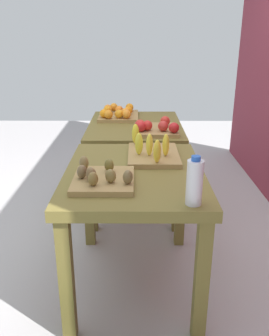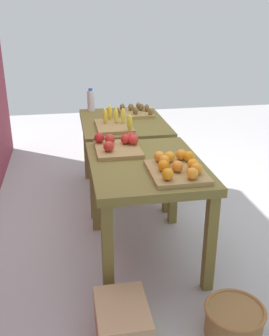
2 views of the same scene
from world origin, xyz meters
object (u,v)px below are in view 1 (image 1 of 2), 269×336
at_px(apple_bin, 155,128).
at_px(kiwi_bin, 102,178).
at_px(orange_bin, 118,114).
at_px(wicker_basket, 105,162).
at_px(display_table_left, 135,137).
at_px(display_table_right, 134,188).
at_px(banana_crate, 152,152).
at_px(cardboard_produce_box, 161,164).
at_px(water_bottle, 194,182).

relative_size(apple_bin, kiwi_bin, 1.11).
distance_m(orange_bin, wicker_basket, 0.99).
height_order(display_table_left, apple_bin, apple_bin).
distance_m(display_table_right, orange_bin, 1.37).
relative_size(banana_crate, kiwi_bin, 1.22).
height_order(apple_bin, cardboard_produce_box, apple_bin).
bearing_deg(kiwi_bin, display_table_right, 139.30).
relative_size(water_bottle, wicker_basket, 0.66).
distance_m(display_table_left, cardboard_produce_box, 1.02).
bearing_deg(banana_crate, orange_bin, -166.47).
xyz_separation_m(display_table_left, wicker_basket, (-0.89, -0.35, -0.56)).
distance_m(water_bottle, cardboard_produce_box, 2.49).
height_order(banana_crate, wicker_basket, banana_crate).
bearing_deg(apple_bin, banana_crate, -4.81).
height_order(display_table_right, cardboard_produce_box, display_table_right).
bearing_deg(kiwi_bin, cardboard_produce_box, 167.55).
relative_size(display_table_right, wicker_basket, 2.90).
distance_m(kiwi_bin, water_bottle, 0.51).
bearing_deg(display_table_right, water_bottle, 32.13).
bearing_deg(wicker_basket, apple_bin, 23.51).
xyz_separation_m(display_table_left, cardboard_produce_box, (-0.80, 0.30, -0.55)).
relative_size(kiwi_bin, wicker_basket, 1.00).
xyz_separation_m(display_table_left, water_bottle, (1.56, 0.28, 0.23)).
bearing_deg(display_table_left, orange_bin, -145.50).
bearing_deg(orange_bin, display_table_right, 6.71).
distance_m(apple_bin, wicker_basket, 1.47).
bearing_deg(kiwi_bin, banana_crate, 146.17).
relative_size(display_table_right, water_bottle, 4.40).
xyz_separation_m(orange_bin, cardboard_produce_box, (-0.57, 0.46, -0.71)).
relative_size(banana_crate, wicker_basket, 1.23).
bearing_deg(display_table_right, apple_bin, 168.85).
bearing_deg(apple_bin, orange_bin, -148.31).
bearing_deg(water_bottle, banana_crate, -166.10).
xyz_separation_m(display_table_right, banana_crate, (-0.22, 0.11, 0.15)).
xyz_separation_m(kiwi_bin, cardboard_produce_box, (-2.12, 0.47, -0.69)).
relative_size(orange_bin, banana_crate, 1.01).
bearing_deg(cardboard_produce_box, banana_crate, -6.29).
relative_size(orange_bin, cardboard_produce_box, 1.12).
relative_size(kiwi_bin, water_bottle, 1.52).
relative_size(display_table_left, cardboard_produce_box, 2.60).
bearing_deg(orange_bin, apple_bin, 31.69).
xyz_separation_m(orange_bin, kiwi_bin, (1.55, -0.01, -0.01)).
height_order(banana_crate, cardboard_produce_box, banana_crate).
bearing_deg(kiwi_bin, water_bottle, 61.13).
xyz_separation_m(kiwi_bin, water_bottle, (0.25, 0.44, 0.08)).
bearing_deg(water_bottle, kiwi_bin, -118.87).
bearing_deg(wicker_basket, display_table_right, 9.88).
distance_m(wicker_basket, cardboard_produce_box, 0.66).
relative_size(orange_bin, wicker_basket, 1.24).
height_order(orange_bin, cardboard_produce_box, orange_bin).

